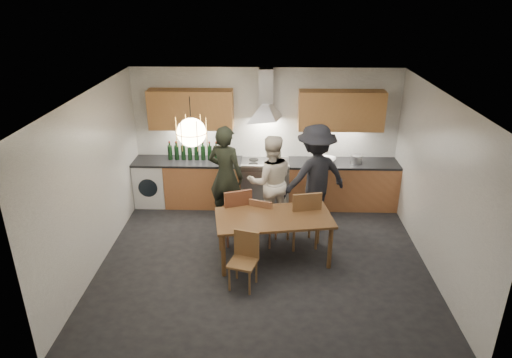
{
  "coord_description": "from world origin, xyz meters",
  "views": [
    {
      "loc": [
        0.07,
        -6.08,
        3.98
      ],
      "look_at": [
        -0.13,
        0.4,
        1.2
      ],
      "focal_mm": 32.0,
      "sensor_mm": 36.0,
      "label": 1
    }
  ],
  "objects_px": {
    "chair_back_left": "(237,212)",
    "chair_front": "(245,256)",
    "stock_pot": "(356,159)",
    "wine_bottles": "(196,151)",
    "person_right": "(315,176)",
    "dining_table": "(274,222)",
    "person_mid": "(271,182)",
    "person_left": "(226,176)",
    "mixing_bowl": "(326,160)"
  },
  "relations": [
    {
      "from": "chair_back_left",
      "to": "dining_table",
      "type": "bearing_deg",
      "value": 123.18
    },
    {
      "from": "chair_back_left",
      "to": "mixing_bowl",
      "type": "bearing_deg",
      "value": -157.4
    },
    {
      "from": "chair_front",
      "to": "wine_bottles",
      "type": "distance_m",
      "value": 2.9
    },
    {
      "from": "chair_back_left",
      "to": "wine_bottles",
      "type": "height_order",
      "value": "wine_bottles"
    },
    {
      "from": "person_left",
      "to": "wine_bottles",
      "type": "bearing_deg",
      "value": -27.2
    },
    {
      "from": "person_right",
      "to": "stock_pot",
      "type": "distance_m",
      "value": 1.09
    },
    {
      "from": "dining_table",
      "to": "person_left",
      "type": "bearing_deg",
      "value": 115.94
    },
    {
      "from": "person_left",
      "to": "stock_pot",
      "type": "height_order",
      "value": "person_left"
    },
    {
      "from": "person_mid",
      "to": "chair_front",
      "type": "bearing_deg",
      "value": 67.79
    },
    {
      "from": "chair_back_left",
      "to": "person_mid",
      "type": "relative_size",
      "value": 0.6
    },
    {
      "from": "person_left",
      "to": "person_mid",
      "type": "height_order",
      "value": "person_left"
    },
    {
      "from": "person_mid",
      "to": "stock_pot",
      "type": "distance_m",
      "value": 1.78
    },
    {
      "from": "chair_back_left",
      "to": "person_right",
      "type": "bearing_deg",
      "value": -171.1
    },
    {
      "from": "chair_back_left",
      "to": "stock_pot",
      "type": "distance_m",
      "value": 2.61
    },
    {
      "from": "person_mid",
      "to": "wine_bottles",
      "type": "relative_size",
      "value": 1.53
    },
    {
      "from": "person_right",
      "to": "chair_back_left",
      "type": "bearing_deg",
      "value": 4.82
    },
    {
      "from": "chair_front",
      "to": "mixing_bowl",
      "type": "bearing_deg",
      "value": 77.92
    },
    {
      "from": "chair_back_left",
      "to": "person_left",
      "type": "xyz_separation_m",
      "value": [
        -0.23,
        0.74,
        0.33
      ]
    },
    {
      "from": "chair_front",
      "to": "person_left",
      "type": "relative_size",
      "value": 0.45
    },
    {
      "from": "person_right",
      "to": "wine_bottles",
      "type": "bearing_deg",
      "value": -43.91
    },
    {
      "from": "mixing_bowl",
      "to": "dining_table",
      "type": "bearing_deg",
      "value": -117.41
    },
    {
      "from": "dining_table",
      "to": "person_right",
      "type": "height_order",
      "value": "person_right"
    },
    {
      "from": "chair_front",
      "to": "person_mid",
      "type": "bearing_deg",
      "value": 95.02
    },
    {
      "from": "mixing_bowl",
      "to": "person_left",
      "type": "bearing_deg",
      "value": -158.54
    },
    {
      "from": "person_right",
      "to": "mixing_bowl",
      "type": "xyz_separation_m",
      "value": [
        0.27,
        0.73,
        0.02
      ]
    },
    {
      "from": "chair_back_left",
      "to": "person_left",
      "type": "height_order",
      "value": "person_left"
    },
    {
      "from": "chair_front",
      "to": "person_right",
      "type": "distance_m",
      "value": 2.21
    },
    {
      "from": "dining_table",
      "to": "mixing_bowl",
      "type": "xyz_separation_m",
      "value": [
        0.99,
        1.91,
        0.29
      ]
    },
    {
      "from": "person_mid",
      "to": "person_right",
      "type": "height_order",
      "value": "person_right"
    },
    {
      "from": "chair_front",
      "to": "mixing_bowl",
      "type": "height_order",
      "value": "mixing_bowl"
    },
    {
      "from": "mixing_bowl",
      "to": "wine_bottles",
      "type": "relative_size",
      "value": 0.32
    },
    {
      "from": "stock_pot",
      "to": "wine_bottles",
      "type": "xyz_separation_m",
      "value": [
        -3.01,
        0.09,
        0.1
      ]
    },
    {
      "from": "dining_table",
      "to": "person_right",
      "type": "xyz_separation_m",
      "value": [
        0.72,
        1.18,
        0.27
      ]
    },
    {
      "from": "dining_table",
      "to": "wine_bottles",
      "type": "bearing_deg",
      "value": 117.44
    },
    {
      "from": "dining_table",
      "to": "wine_bottles",
      "type": "xyz_separation_m",
      "value": [
        -1.46,
        1.97,
        0.42
      ]
    },
    {
      "from": "chair_back_left",
      "to": "chair_front",
      "type": "relative_size",
      "value": 1.22
    },
    {
      "from": "person_left",
      "to": "person_right",
      "type": "height_order",
      "value": "person_right"
    },
    {
      "from": "dining_table",
      "to": "person_mid",
      "type": "height_order",
      "value": "person_mid"
    },
    {
      "from": "chair_front",
      "to": "stock_pot",
      "type": "bearing_deg",
      "value": 68.91
    },
    {
      "from": "person_mid",
      "to": "stock_pot",
      "type": "xyz_separation_m",
      "value": [
        1.6,
        0.77,
        0.14
      ]
    },
    {
      "from": "person_left",
      "to": "chair_back_left",
      "type": "bearing_deg",
      "value": 131.65
    },
    {
      "from": "chair_front",
      "to": "stock_pot",
      "type": "height_order",
      "value": "stock_pot"
    },
    {
      "from": "chair_back_left",
      "to": "person_mid",
      "type": "distance_m",
      "value": 0.89
    },
    {
      "from": "person_mid",
      "to": "person_right",
      "type": "relative_size",
      "value": 0.91
    },
    {
      "from": "chair_back_left",
      "to": "person_right",
      "type": "relative_size",
      "value": 0.54
    },
    {
      "from": "chair_front",
      "to": "person_mid",
      "type": "height_order",
      "value": "person_mid"
    },
    {
      "from": "dining_table",
      "to": "person_right",
      "type": "bearing_deg",
      "value": 49.48
    },
    {
      "from": "person_right",
      "to": "wine_bottles",
      "type": "distance_m",
      "value": 2.32
    },
    {
      "from": "wine_bottles",
      "to": "person_right",
      "type": "bearing_deg",
      "value": -19.98
    },
    {
      "from": "dining_table",
      "to": "stock_pot",
      "type": "xyz_separation_m",
      "value": [
        1.55,
        1.88,
        0.32
      ]
    }
  ]
}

